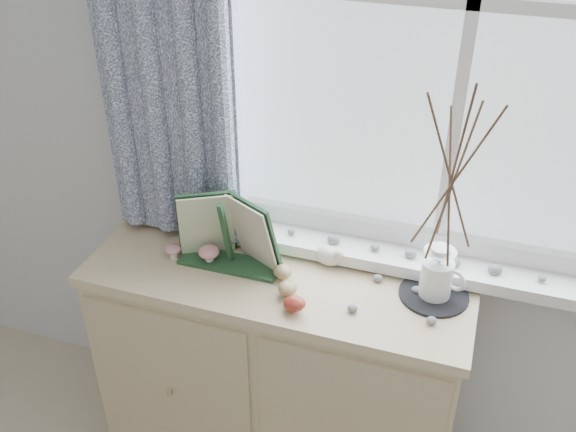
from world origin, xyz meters
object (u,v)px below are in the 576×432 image
(sideboard, at_px, (278,372))
(botanical_book, at_px, (224,236))
(twig_pitcher, at_px, (453,175))
(toadstool_cluster, at_px, (199,239))

(sideboard, height_order, botanical_book, botanical_book)
(twig_pitcher, bearing_deg, sideboard, -149.38)
(toadstool_cluster, bearing_deg, sideboard, -6.53)
(botanical_book, distance_m, twig_pitcher, 0.69)
(toadstool_cluster, bearing_deg, twig_pitcher, 1.35)
(botanical_book, relative_size, toadstool_cluster, 2.07)
(botanical_book, bearing_deg, toadstool_cluster, 151.27)
(botanical_book, bearing_deg, sideboard, 10.72)
(sideboard, relative_size, botanical_book, 3.23)
(toadstool_cluster, height_order, twig_pitcher, twig_pitcher)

